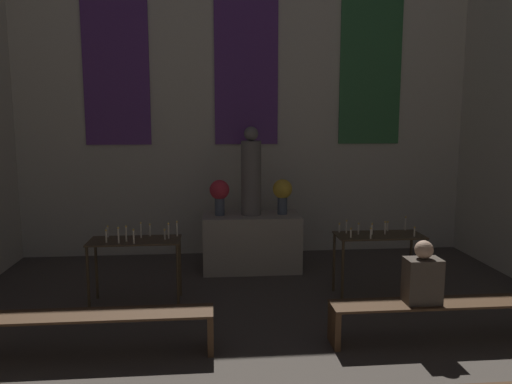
{
  "coord_description": "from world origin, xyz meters",
  "views": [
    {
      "loc": [
        -0.61,
        2.0,
        2.3
      ],
      "look_at": [
        0.0,
        8.62,
        1.32
      ],
      "focal_mm": 35.0,
      "sensor_mm": 36.0,
      "label": 1
    }
  ],
  "objects_px": {
    "flower_vase_left": "(220,193)",
    "altar": "(251,242)",
    "candle_rack_left": "(135,248)",
    "flower_vase_right": "(282,192)",
    "candle_rack_right": "(379,243)",
    "statue": "(251,174)",
    "pew_back_left": "(97,324)",
    "person_seated": "(423,276)",
    "pew_back_right": "(439,311)"
  },
  "relations": [
    {
      "from": "pew_back_left",
      "to": "pew_back_right",
      "type": "distance_m",
      "value": 3.47
    },
    {
      "from": "candle_rack_right",
      "to": "person_seated",
      "type": "xyz_separation_m",
      "value": [
        -0.01,
        -1.37,
        -0.0
      ]
    },
    {
      "from": "statue",
      "to": "flower_vase_right",
      "type": "distance_m",
      "value": 0.55
    },
    {
      "from": "candle_rack_left",
      "to": "pew_back_right",
      "type": "xyz_separation_m",
      "value": [
        3.28,
        -1.37,
        -0.39
      ]
    },
    {
      "from": "altar",
      "to": "flower_vase_right",
      "type": "bearing_deg",
      "value": 0.0
    },
    {
      "from": "flower_vase_right",
      "to": "person_seated",
      "type": "distance_m",
      "value": 2.93
    },
    {
      "from": "altar",
      "to": "candle_rack_left",
      "type": "distance_m",
      "value": 2.05
    },
    {
      "from": "candle_rack_left",
      "to": "pew_back_right",
      "type": "distance_m",
      "value": 3.58
    },
    {
      "from": "statue",
      "to": "flower_vase_right",
      "type": "bearing_deg",
      "value": 0.0
    },
    {
      "from": "flower_vase_left",
      "to": "flower_vase_right",
      "type": "relative_size",
      "value": 1.0
    },
    {
      "from": "statue",
      "to": "pew_back_left",
      "type": "xyz_separation_m",
      "value": [
        -1.73,
        -2.68,
        -1.15
      ]
    },
    {
      "from": "flower_vase_right",
      "to": "statue",
      "type": "bearing_deg",
      "value": 180.0
    },
    {
      "from": "statue",
      "to": "candle_rack_left",
      "type": "height_order",
      "value": "statue"
    },
    {
      "from": "flower_vase_left",
      "to": "candle_rack_left",
      "type": "bearing_deg",
      "value": -129.15
    },
    {
      "from": "flower_vase_left",
      "to": "candle_rack_right",
      "type": "distance_m",
      "value": 2.46
    },
    {
      "from": "pew_back_right",
      "to": "candle_rack_left",
      "type": "bearing_deg",
      "value": 157.33
    },
    {
      "from": "candle_rack_right",
      "to": "flower_vase_left",
      "type": "bearing_deg",
      "value": 147.05
    },
    {
      "from": "candle_rack_left",
      "to": "pew_back_left",
      "type": "distance_m",
      "value": 1.44
    },
    {
      "from": "altar",
      "to": "statue",
      "type": "distance_m",
      "value": 1.04
    },
    {
      "from": "flower_vase_right",
      "to": "person_seated",
      "type": "bearing_deg",
      "value": -68.42
    },
    {
      "from": "candle_rack_right",
      "to": "pew_back_left",
      "type": "distance_m",
      "value": 3.58
    },
    {
      "from": "altar",
      "to": "flower_vase_left",
      "type": "bearing_deg",
      "value": 180.0
    },
    {
      "from": "altar",
      "to": "candle_rack_right",
      "type": "height_order",
      "value": "candle_rack_right"
    },
    {
      "from": "flower_vase_left",
      "to": "person_seated",
      "type": "relative_size",
      "value": 0.82
    },
    {
      "from": "pew_back_left",
      "to": "flower_vase_left",
      "type": "bearing_deg",
      "value": 64.92
    },
    {
      "from": "flower_vase_left",
      "to": "altar",
      "type": "bearing_deg",
      "value": 0.0
    },
    {
      "from": "altar",
      "to": "pew_back_right",
      "type": "relative_size",
      "value": 0.65
    },
    {
      "from": "flower_vase_right",
      "to": "pew_back_left",
      "type": "relative_size",
      "value": 0.24
    },
    {
      "from": "statue",
      "to": "candle_rack_right",
      "type": "bearing_deg",
      "value": -40.3
    },
    {
      "from": "altar",
      "to": "candle_rack_left",
      "type": "relative_size",
      "value": 1.31
    },
    {
      "from": "candle_rack_left",
      "to": "statue",
      "type": "bearing_deg",
      "value": 40.34
    },
    {
      "from": "altar",
      "to": "candle_rack_right",
      "type": "distance_m",
      "value": 2.05
    },
    {
      "from": "altar",
      "to": "flower_vase_right",
      "type": "xyz_separation_m",
      "value": [
        0.48,
        0.0,
        0.77
      ]
    },
    {
      "from": "person_seated",
      "to": "candle_rack_right",
      "type": "bearing_deg",
      "value": 89.63
    },
    {
      "from": "flower_vase_left",
      "to": "candle_rack_right",
      "type": "height_order",
      "value": "flower_vase_left"
    },
    {
      "from": "person_seated",
      "to": "candle_rack_left",
      "type": "bearing_deg",
      "value": 156.06
    },
    {
      "from": "flower_vase_left",
      "to": "candle_rack_right",
      "type": "relative_size",
      "value": 0.48
    },
    {
      "from": "pew_back_right",
      "to": "candle_rack_right",
      "type": "bearing_deg",
      "value": 97.72
    },
    {
      "from": "candle_rack_right",
      "to": "pew_back_right",
      "type": "distance_m",
      "value": 1.44
    },
    {
      "from": "candle_rack_right",
      "to": "pew_back_left",
      "type": "height_order",
      "value": "candle_rack_right"
    },
    {
      "from": "candle_rack_left",
      "to": "flower_vase_left",
      "type": "bearing_deg",
      "value": 50.85
    },
    {
      "from": "candle_rack_right",
      "to": "flower_vase_right",
      "type": "bearing_deg",
      "value": 129.2
    },
    {
      "from": "candle_rack_right",
      "to": "candle_rack_left",
      "type": "bearing_deg",
      "value": -179.98
    },
    {
      "from": "flower_vase_right",
      "to": "pew_back_right",
      "type": "xyz_separation_m",
      "value": [
        1.26,
        -2.68,
        -0.87
      ]
    },
    {
      "from": "pew_back_left",
      "to": "candle_rack_right",
      "type": "bearing_deg",
      "value": 22.68
    },
    {
      "from": "flower_vase_right",
      "to": "person_seated",
      "type": "height_order",
      "value": "flower_vase_right"
    },
    {
      "from": "candle_rack_left",
      "to": "flower_vase_right",
      "type": "bearing_deg",
      "value": 32.99
    },
    {
      "from": "altar",
      "to": "pew_back_right",
      "type": "bearing_deg",
      "value": -57.14
    },
    {
      "from": "altar",
      "to": "pew_back_left",
      "type": "xyz_separation_m",
      "value": [
        -1.73,
        -2.68,
        -0.11
      ]
    },
    {
      "from": "flower_vase_left",
      "to": "person_seated",
      "type": "distance_m",
      "value": 3.39
    }
  ]
}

